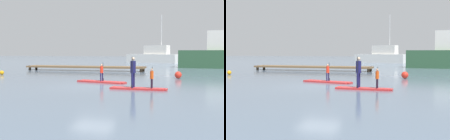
% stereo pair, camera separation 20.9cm
% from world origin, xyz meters
% --- Properties ---
extents(ground_plane, '(240.00, 240.00, 0.00)m').
position_xyz_m(ground_plane, '(0.00, 0.00, 0.00)').
color(ground_plane, slate).
extents(paddleboard_near, '(3.57, 1.58, 0.10)m').
position_xyz_m(paddleboard_near, '(-0.12, 2.11, 0.05)').
color(paddleboard_near, red).
rests_on(paddleboard_near, ground).
extents(paddler_child_solo, '(0.24, 0.39, 1.25)m').
position_xyz_m(paddler_child_solo, '(-0.11, 2.12, 0.75)').
color(paddler_child_solo, '#19194C').
rests_on(paddler_child_solo, paddleboard_near).
extents(paddleboard_far, '(3.15, 0.79, 0.10)m').
position_xyz_m(paddleboard_far, '(2.91, -0.91, 0.05)').
color(paddleboard_far, red).
rests_on(paddleboard_far, ground).
extents(paddler_adult, '(0.31, 0.52, 1.70)m').
position_xyz_m(paddler_adult, '(2.61, -0.90, 1.06)').
color(paddler_adult, '#19194C').
rests_on(paddler_adult, paddleboard_far).
extents(paddler_child_front, '(0.20, 0.38, 1.15)m').
position_xyz_m(paddler_child_front, '(3.65, -0.93, 0.70)').
color(paddler_child_front, black).
rests_on(paddler_child_front, paddleboard_far).
extents(fishing_boat_green_midground, '(10.05, 5.31, 8.86)m').
position_xyz_m(fishing_boat_green_midground, '(-1.05, 38.30, 1.24)').
color(fishing_boat_green_midground, silver).
rests_on(fishing_boat_green_midground, ground).
extents(floating_dock, '(13.38, 2.05, 0.50)m').
position_xyz_m(floating_dock, '(-5.61, 13.79, 0.41)').
color(floating_dock, brown).
rests_on(floating_dock, ground).
extents(mooring_buoy_near, '(0.38, 0.38, 0.38)m').
position_xyz_m(mooring_buoy_near, '(-10.80, 6.25, 0.19)').
color(mooring_buoy_near, orange).
rests_on(mooring_buoy_near, ground).
extents(mooring_buoy_mid, '(0.54, 0.54, 0.54)m').
position_xyz_m(mooring_buoy_mid, '(4.74, 6.54, 0.27)').
color(mooring_buoy_mid, red).
rests_on(mooring_buoy_mid, ground).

